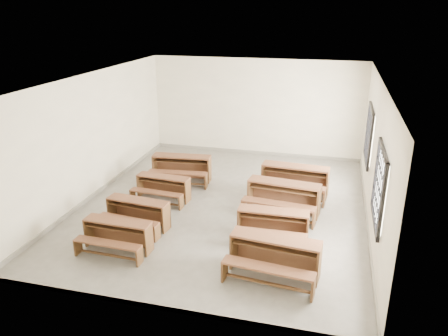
% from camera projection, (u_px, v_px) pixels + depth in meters
% --- Properties ---
extents(room, '(8.50, 8.50, 3.20)m').
position_uv_depth(room, '(228.00, 123.00, 10.36)').
color(room, gray).
rests_on(room, ground).
extents(desk_set_0, '(1.45, 0.79, 0.64)m').
position_uv_depth(desk_set_0, '(117.00, 233.00, 8.97)').
color(desk_set_0, brown).
rests_on(desk_set_0, ground).
extents(desk_set_1, '(1.52, 0.90, 0.65)m').
position_uv_depth(desk_set_1, '(137.00, 212.00, 9.90)').
color(desk_set_1, brown).
rests_on(desk_set_1, ground).
extents(desk_set_2, '(1.46, 0.84, 0.63)m').
position_uv_depth(desk_set_2, '(163.00, 186.00, 11.32)').
color(desk_set_2, brown).
rests_on(desk_set_2, ground).
extents(desk_set_3, '(1.74, 1.02, 0.75)m').
position_uv_depth(desk_set_3, '(181.00, 166.00, 12.52)').
color(desk_set_3, brown).
rests_on(desk_set_3, ground).
extents(desk_set_4, '(1.76, 1.05, 0.75)m').
position_uv_depth(desk_set_4, '(274.00, 254.00, 8.09)').
color(desk_set_4, brown).
rests_on(desk_set_4, ground).
extents(desk_set_5, '(1.53, 0.81, 0.68)m').
position_uv_depth(desk_set_5, '(273.00, 223.00, 9.33)').
color(desk_set_5, brown).
rests_on(desk_set_5, ground).
extents(desk_set_6, '(1.84, 1.11, 0.79)m').
position_uv_depth(desk_set_6, '(283.00, 195.00, 10.55)').
color(desk_set_6, brown).
rests_on(desk_set_6, ground).
extents(desk_set_7, '(1.83, 1.06, 0.79)m').
position_uv_depth(desk_set_7, '(294.00, 178.00, 11.59)').
color(desk_set_7, brown).
rests_on(desk_set_7, ground).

